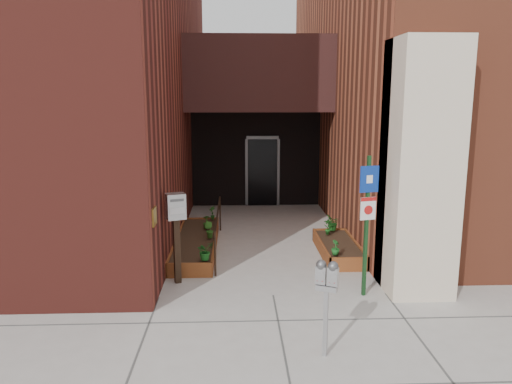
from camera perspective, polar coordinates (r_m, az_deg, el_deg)
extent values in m
plane|color=#9E9991|center=(8.95, 1.98, -11.73)|extent=(80.00, 80.00, 0.00)
cube|color=maroon|center=(15.92, -22.93, 15.79)|extent=(8.00, 14.60, 10.00)
cube|color=brown|center=(16.81, 21.75, 15.59)|extent=(8.00, 13.70, 10.00)
cube|color=beige|center=(9.09, 18.23, 2.51)|extent=(1.10, 1.20, 4.40)
cube|color=black|center=(14.24, 0.22, 13.25)|extent=(4.20, 2.00, 2.00)
cube|color=black|center=(15.76, -0.02, 3.94)|extent=(4.00, 0.30, 3.00)
cube|color=black|center=(15.65, 0.74, 2.23)|extent=(0.90, 0.06, 2.10)
cube|color=#B79338|center=(8.37, -11.58, -2.75)|extent=(0.04, 0.30, 0.30)
cube|color=maroon|center=(9.77, -7.65, -8.87)|extent=(0.90, 0.04, 0.30)
cube|color=maroon|center=(13.16, -6.26, -3.56)|extent=(0.90, 0.04, 0.30)
cube|color=maroon|center=(11.49, -9.00, -5.82)|extent=(0.04, 3.60, 0.30)
cube|color=maroon|center=(11.43, -4.69, -5.82)|extent=(0.04, 3.60, 0.30)
cube|color=black|center=(11.46, -6.85, -5.92)|extent=(0.82, 3.52, 0.26)
cube|color=maroon|center=(10.17, 10.62, -8.16)|extent=(0.80, 0.04, 0.30)
cube|color=maroon|center=(12.18, 8.36, -4.83)|extent=(0.80, 0.04, 0.30)
cube|color=maroon|center=(11.10, 7.45, -6.40)|extent=(0.04, 2.20, 0.30)
cube|color=maroon|center=(11.25, 11.29, -6.28)|extent=(0.04, 2.20, 0.30)
cube|color=black|center=(11.17, 9.38, -6.44)|extent=(0.72, 2.12, 0.26)
cylinder|color=black|center=(9.71, -4.69, -7.05)|extent=(0.04, 0.04, 0.90)
cylinder|color=black|center=(12.89, -4.12, -2.47)|extent=(0.04, 0.04, 0.90)
cylinder|color=black|center=(11.18, -4.40, -2.31)|extent=(0.04, 3.30, 0.04)
cube|color=#98989A|center=(6.95, 7.95, -14.65)|extent=(0.07, 0.07, 0.93)
cube|color=#98989A|center=(6.74, 8.07, -10.79)|extent=(0.30, 0.22, 0.07)
cube|color=#98989A|center=(6.70, 7.44, -9.38)|extent=(0.17, 0.14, 0.24)
sphere|color=#59595B|center=(6.65, 7.47, -8.26)|extent=(0.14, 0.14, 0.14)
cube|color=white|center=(6.65, 7.34, -9.37)|extent=(0.08, 0.04, 0.05)
cube|color=#B21414|center=(6.68, 7.32, -9.97)|extent=(0.08, 0.04, 0.03)
cube|color=#98989A|center=(6.67, 8.78, -9.53)|extent=(0.17, 0.14, 0.24)
sphere|color=#59595B|center=(6.62, 8.81, -8.40)|extent=(0.14, 0.14, 0.14)
cube|color=white|center=(6.62, 8.68, -9.52)|extent=(0.08, 0.04, 0.05)
cube|color=#B21414|center=(6.64, 8.66, -10.13)|extent=(0.08, 0.04, 0.03)
cube|color=#153A1A|center=(8.77, 12.49, -3.95)|extent=(0.07, 0.07, 2.47)
cube|color=navy|center=(8.56, 12.83, 1.44)|extent=(0.33, 0.10, 0.45)
cube|color=white|center=(8.56, 12.85, 1.43)|extent=(0.11, 0.04, 0.13)
cube|color=white|center=(8.66, 12.69, -1.85)|extent=(0.28, 0.09, 0.39)
cube|color=#B21414|center=(8.62, 12.75, -0.81)|extent=(0.28, 0.08, 0.07)
cylinder|color=#B21414|center=(8.65, 12.72, -2.02)|extent=(0.16, 0.05, 0.16)
cube|color=black|center=(9.42, -9.01, -6.64)|extent=(0.14, 0.14, 1.24)
cube|color=#BCBCBE|center=(9.20, -9.17, -1.62)|extent=(0.40, 0.35, 0.47)
cube|color=#59595B|center=(9.05, -9.01, -0.95)|extent=(0.24, 0.10, 0.05)
cube|color=white|center=(9.09, -8.97, -2.13)|extent=(0.26, 0.10, 0.11)
imported|color=#19591A|center=(9.81, -5.85, -6.71)|extent=(0.46, 0.46, 0.36)
imported|color=#2A611B|center=(11.26, -5.39, -4.33)|extent=(0.28, 0.28, 0.36)
imported|color=#275719|center=(12.03, -5.63, -3.41)|extent=(0.23, 0.23, 0.33)
imported|color=#1B5117|center=(12.89, -5.01, -2.37)|extent=(0.26, 0.26, 0.35)
imported|color=#1A5D20|center=(10.19, 9.08, -6.28)|extent=(0.24, 0.24, 0.30)
imported|color=#1C631C|center=(11.60, 8.24, -3.90)|extent=(0.22, 0.22, 0.38)
imported|color=#174F16|center=(11.93, 8.78, -3.49)|extent=(0.37, 0.37, 0.38)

